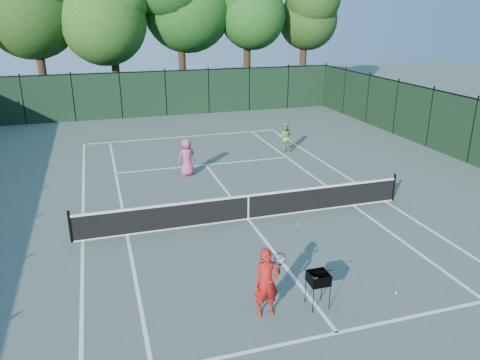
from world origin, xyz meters
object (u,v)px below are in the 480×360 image
object	(u,v)px
ball_hopper	(318,278)
coach	(267,283)
loose_ball_midcourt	(298,224)
player_pink	(187,157)
player_green	(285,137)
loose_ball_near_cart	(396,293)

from	to	relation	value
ball_hopper	coach	bearing A→B (deg)	178.34
loose_ball_midcourt	coach	bearing A→B (deg)	-122.58
player_pink	player_green	world-z (taller)	player_pink
coach	ball_hopper	size ratio (longest dim) A/B	1.86
player_green	ball_hopper	xyz separation A→B (m)	(-4.38, -12.70, 0.00)
player_green	loose_ball_near_cart	xyz separation A→B (m)	(-2.22, -12.85, -0.73)
player_pink	loose_ball_near_cart	bearing A→B (deg)	96.15
loose_ball_near_cart	coach	bearing A→B (deg)	176.51
ball_hopper	loose_ball_near_cart	xyz separation A→B (m)	(2.16, -0.14, -0.73)
player_green	ball_hopper	distance (m)	13.44
player_pink	player_green	distance (m)	5.91
ball_hopper	loose_ball_near_cart	size ratio (longest dim) A/B	13.42
loose_ball_midcourt	ball_hopper	bearing A→B (deg)	-108.38
ball_hopper	loose_ball_near_cart	bearing A→B (deg)	-2.37
loose_ball_near_cart	player_green	bearing A→B (deg)	80.19
loose_ball_near_cart	player_pink	bearing A→B (deg)	107.05
player_pink	ball_hopper	bearing A→B (deg)	85.15
player_pink	ball_hopper	distance (m)	10.60
player_pink	ball_hopper	size ratio (longest dim) A/B	1.79
player_green	player_pink	bearing A→B (deg)	33.34
player_pink	loose_ball_midcourt	distance (m)	6.73
player_green	loose_ball_midcourt	xyz separation A→B (m)	(-2.93, -8.34, -0.73)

